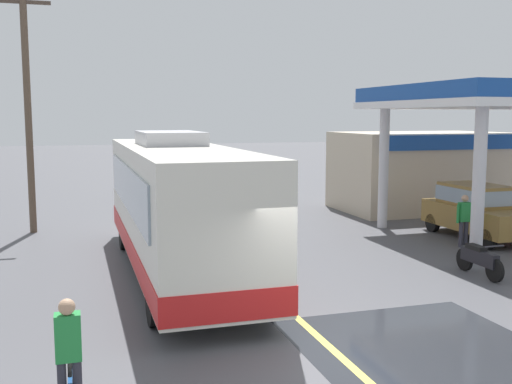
% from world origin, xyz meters
% --- Properties ---
extents(ground, '(120.00, 120.00, 0.00)m').
position_xyz_m(ground, '(0.00, 20.00, 0.00)').
color(ground, '#4C4C51').
extents(lane_divider_stripe, '(0.16, 50.00, 0.01)m').
position_xyz_m(lane_divider_stripe, '(0.00, 15.00, 0.00)').
color(lane_divider_stripe, '#D8CC4C').
rests_on(lane_divider_stripe, ground).
extents(wet_puddle_patch, '(4.26, 5.52, 0.01)m').
position_xyz_m(wet_puddle_patch, '(1.55, -0.53, 0.00)').
color(wet_puddle_patch, '#26282D').
rests_on(wet_puddle_patch, ground).
extents(coach_bus_main, '(2.60, 11.04, 3.69)m').
position_xyz_m(coach_bus_main, '(-1.72, 6.51, 1.72)').
color(coach_bus_main, silver).
rests_on(coach_bus_main, ground).
extents(gas_station_roadside, '(9.10, 11.95, 5.10)m').
position_xyz_m(gas_station_roadside, '(10.31, 12.19, 2.63)').
color(gas_station_roadside, '#194799').
rests_on(gas_station_roadside, ground).
extents(car_at_pump, '(1.70, 4.20, 1.82)m').
position_xyz_m(car_at_pump, '(8.68, 8.03, 1.01)').
color(car_at_pump, olive).
rests_on(car_at_pump, ground).
extents(minibus_opposing_lane, '(2.04, 6.13, 2.44)m').
position_xyz_m(minibus_opposing_lane, '(2.12, 19.74, 1.47)').
color(minibus_opposing_lane, '#BFB799').
rests_on(minibus_opposing_lane, ground).
extents(cyclist_on_shoulder, '(0.34, 1.82, 1.72)m').
position_xyz_m(cyclist_on_shoulder, '(-4.41, -0.83, 0.78)').
color(cyclist_on_shoulder, black).
rests_on(cyclist_on_shoulder, ground).
extents(motorcycle_parked_forecourt, '(0.55, 1.80, 0.92)m').
position_xyz_m(motorcycle_parked_forecourt, '(5.64, 3.89, 0.44)').
color(motorcycle_parked_forecourt, black).
rests_on(motorcycle_parked_forecourt, ground).
extents(pedestrian_near_pump, '(0.55, 0.22, 1.66)m').
position_xyz_m(pedestrian_near_pump, '(7.41, 6.96, 0.93)').
color(pedestrian_near_pump, '#33333F').
rests_on(pedestrian_near_pump, ground).
extents(utility_pole_roadside, '(1.80, 0.24, 8.55)m').
position_xyz_m(utility_pole_roadside, '(-5.71, 13.50, 4.46)').
color(utility_pole_roadside, brown).
rests_on(utility_pole_roadside, ground).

